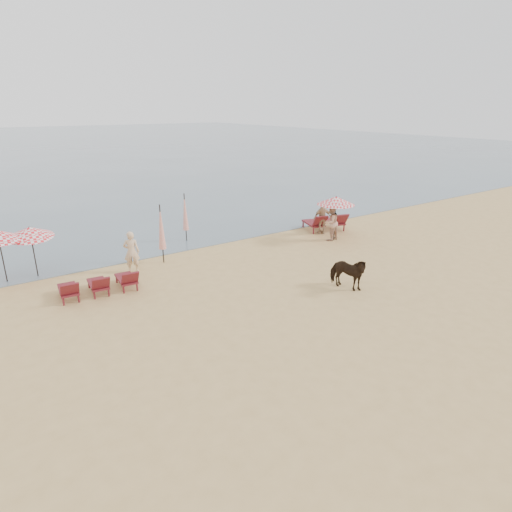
{
  "coord_description": "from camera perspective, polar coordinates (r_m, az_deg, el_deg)",
  "views": [
    {
      "loc": [
        -8.54,
        -7.46,
        6.43
      ],
      "look_at": [
        0.0,
        5.0,
        1.1
      ],
      "focal_mm": 30.0,
      "sensor_mm": 36.0,
      "label": 1
    }
  ],
  "objects": [
    {
      "name": "cow",
      "position": [
        16.03,
        12.06,
        -2.21
      ],
      "size": [
        1.13,
        1.64,
        1.27
      ],
      "primitive_type": "imported",
      "rotation": [
        0.0,
        0.0,
        0.33
      ],
      "color": "black",
      "rests_on": "ground"
    },
    {
      "name": "sea",
      "position": [
        88.11,
        -29.58,
        12.81
      ],
      "size": [
        160.0,
        140.0,
        0.06
      ],
      "primitive_type": "cube",
      "color": "#51606B",
      "rests_on": "ground"
    },
    {
      "name": "lounger_cluster_right",
      "position": [
        23.51,
        9.26,
        4.52
      ],
      "size": [
        2.39,
        2.34,
        0.69
      ],
      "rotation": [
        0.0,
        0.0,
        -0.3
      ],
      "color": "maroon",
      "rests_on": "ground"
    },
    {
      "name": "umbrella_closed_right",
      "position": [
        21.34,
        -9.44,
        5.78
      ],
      "size": [
        0.29,
        0.29,
        2.42
      ],
      "rotation": [
        0.0,
        0.0,
        -0.23
      ],
      "color": "black",
      "rests_on": "ground"
    },
    {
      "name": "beachgoer_left",
      "position": [
        17.95,
        -16.27,
        0.54
      ],
      "size": [
        0.74,
        0.63,
        1.71
      ],
      "primitive_type": "imported",
      "rotation": [
        0.0,
        0.0,
        2.73
      ],
      "color": "#D8B187",
      "rests_on": "ground"
    },
    {
      "name": "umbrella_open_left_b",
      "position": [
        18.56,
        -27.9,
        2.84
      ],
      "size": [
        1.67,
        1.71,
        2.13
      ],
      "rotation": [
        0.0,
        0.0,
        0.37
      ],
      "color": "black",
      "rests_on": "ground"
    },
    {
      "name": "umbrella_closed_left",
      "position": [
        18.51,
        -12.53,
        3.75
      ],
      "size": [
        0.31,
        0.31,
        2.56
      ],
      "rotation": [
        0.0,
        0.0,
        0.32
      ],
      "color": "black",
      "rests_on": "ground"
    },
    {
      "name": "beachgoer_right_a",
      "position": [
        21.72,
        9.95,
        4.45
      ],
      "size": [
        1.0,
        0.84,
        1.84
      ],
      "primitive_type": "imported",
      "rotation": [
        0.0,
        0.0,
        3.31
      ],
      "color": "tan",
      "rests_on": "ground"
    },
    {
      "name": "lounger_cluster_left",
      "position": [
        16.33,
        -20.21,
        -3.51
      ],
      "size": [
        2.74,
        1.76,
        0.57
      ],
      "rotation": [
        0.0,
        0.0,
        -0.08
      ],
      "color": "maroon",
      "rests_on": "ground"
    },
    {
      "name": "ground",
      "position": [
        13.04,
        12.75,
        -10.65
      ],
      "size": [
        120.0,
        120.0,
        0.0
      ],
      "primitive_type": "plane",
      "color": "tan",
      "rests_on": "ground"
    },
    {
      "name": "umbrella_open_right",
      "position": [
        21.49,
        10.63,
        7.27
      ],
      "size": [
        1.84,
        1.84,
        2.25
      ],
      "rotation": [
        0.0,
        0.0,
        -0.22
      ],
      "color": "black",
      "rests_on": "ground"
    },
    {
      "name": "beachgoer_right_b",
      "position": [
        22.77,
        8.82,
        5.06
      ],
      "size": [
        1.08,
        0.61,
        1.74
      ],
      "primitive_type": "imported",
      "rotation": [
        0.0,
        0.0,
        2.95
      ],
      "color": "tan",
      "rests_on": "ground"
    }
  ]
}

